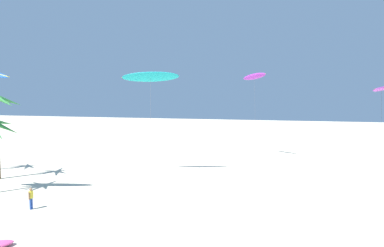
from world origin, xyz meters
name	(u,v)px	position (x,y,z in m)	size (l,w,h in m)	color
flying_kite_0	(381,89)	(18.73, 55.31, 9.69)	(3.91, 7.52, 10.27)	purple
flying_kite_1	(151,77)	(-6.25, 40.63, 10.78)	(6.73, 9.32, 11.48)	#19B2B7
flying_kite_4	(254,76)	(2.73, 55.62, 11.62)	(4.10, 8.31, 12.33)	purple
person_foreground_walker	(31,198)	(-9.79, 27.06, 0.90)	(0.23, 0.51, 1.64)	#284CA3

